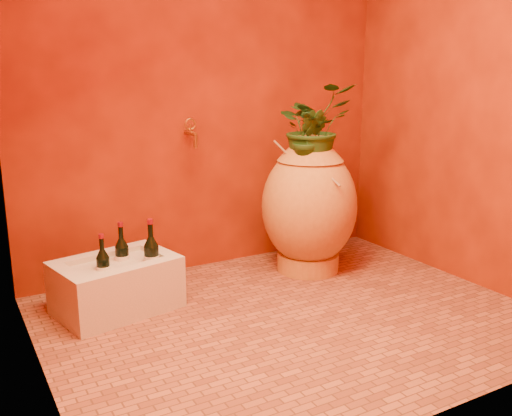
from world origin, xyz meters
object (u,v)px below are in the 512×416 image
wall_tap (191,132)px  wine_bottle_c (103,268)px  stone_basin (117,286)px  wine_bottle_b (152,258)px  amphora (309,205)px  wine_bottle_a (122,258)px

wall_tap → wine_bottle_c: bearing=-150.5°
stone_basin → wall_tap: wall_tap is taller
wine_bottle_c → wine_bottle_b: bearing=-2.8°
wine_bottle_c → stone_basin: bearing=28.2°
amphora → wine_bottle_a: size_ratio=2.77×
amphora → wine_bottle_a: (-1.22, 0.05, -0.16)m
stone_basin → wine_bottle_b: wine_bottle_b is taller
wine_bottle_a → wine_bottle_b: 0.17m
stone_basin → wine_bottle_b: size_ratio=2.03×
wine_bottle_a → wine_bottle_c: size_ratio=1.07×
amphora → wall_tap: size_ratio=4.95×
wine_bottle_b → stone_basin: bearing=164.5°
wine_bottle_c → amphora: bearing=2.2°
amphora → wall_tap: (-0.66, 0.34, 0.48)m
wall_tap → wine_bottle_b: bearing=-136.6°
wine_bottle_a → wall_tap: (0.56, 0.29, 0.64)m
stone_basin → wine_bottle_a: (0.06, 0.06, 0.13)m
stone_basin → wine_bottle_c: 0.15m
wine_bottle_a → wine_bottle_c: 0.16m
amphora → stone_basin: amphora is taller
stone_basin → wall_tap: (0.61, 0.35, 0.77)m
stone_basin → wine_bottle_a: 0.16m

